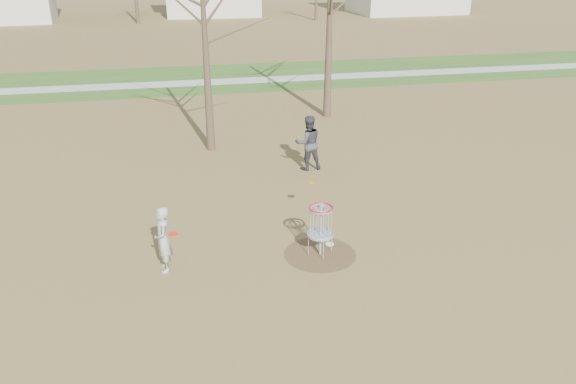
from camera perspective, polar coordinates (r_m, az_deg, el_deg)
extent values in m
plane|color=brown|center=(14.10, 3.26, -6.33)|extent=(160.00, 160.00, 0.00)
cube|color=#2D5119|center=(33.67, -6.11, 11.48)|extent=(160.00, 8.00, 0.01)
cube|color=#9E9E99|center=(32.70, -5.92, 11.14)|extent=(160.00, 1.50, 0.01)
cylinder|color=#47331E|center=(14.10, 3.26, -6.32)|extent=(1.80, 1.80, 0.01)
imported|color=#ADADAD|center=(13.37, -12.57, -4.75)|extent=(0.44, 0.62, 1.61)
imported|color=#393A3F|center=(19.08, 2.06, 5.03)|extent=(0.96, 0.76, 1.89)
cylinder|color=white|center=(14.53, 4.25, -5.29)|extent=(0.22, 0.22, 0.02)
cylinder|color=orange|center=(15.47, 2.34, 1.02)|extent=(0.22, 0.22, 0.05)
cylinder|color=red|center=(13.10, -11.59, -4.20)|extent=(0.22, 0.22, 0.02)
cylinder|color=#9EA3AD|center=(13.77, 3.33, -3.90)|extent=(0.05, 0.05, 1.35)
cylinder|color=#9EA3AD|center=(13.83, 3.31, -4.36)|extent=(0.64, 0.64, 0.04)
torus|color=#9EA3AD|center=(13.52, 3.38, -1.74)|extent=(0.60, 0.60, 0.04)
torus|color=red|center=(13.50, 3.39, -1.61)|extent=(0.60, 0.60, 0.04)
cone|color=#382B1E|center=(20.57, -8.38, 14.22)|extent=(0.32, 0.32, 7.50)
cone|color=#382B1E|center=(24.87, 4.25, 17.16)|extent=(0.36, 0.36, 8.50)
cube|color=silver|center=(66.20, -7.64, 18.76)|extent=(10.24, 7.34, 3.20)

